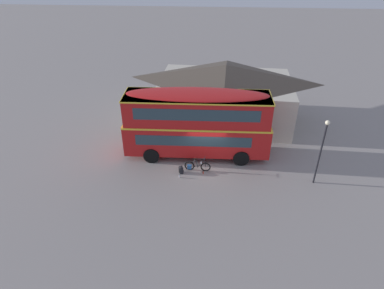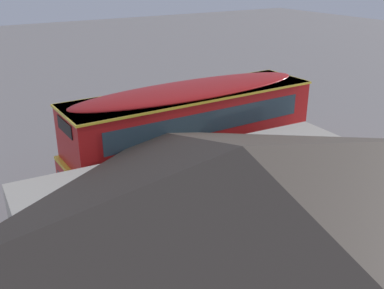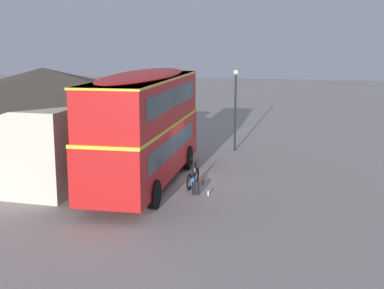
{
  "view_description": "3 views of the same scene",
  "coord_description": "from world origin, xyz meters",
  "px_view_note": "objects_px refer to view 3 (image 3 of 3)",
  "views": [
    {
      "loc": [
        0.36,
        -18.85,
        13.33
      ],
      "look_at": [
        -1.0,
        0.43,
        1.25
      ],
      "focal_mm": 31.34,
      "sensor_mm": 36.0,
      "label": 1
    },
    {
      "loc": [
        7.52,
        14.65,
        8.91
      ],
      "look_at": [
        -1.74,
        -0.52,
        1.63
      ],
      "focal_mm": 41.61,
      "sensor_mm": 36.0,
      "label": 2
    },
    {
      "loc": [
        -21.33,
        -5.3,
        6.1
      ],
      "look_at": [
        0.18,
        -0.62,
        1.64
      ],
      "focal_mm": 49.26,
      "sensor_mm": 36.0,
      "label": 3
    }
  ],
  "objects_px": {
    "water_bottle_red_squeeze": "(203,182)",
    "street_lamp": "(235,101)",
    "touring_bicycle": "(193,178)",
    "backpack_on_ground": "(196,188)",
    "double_decker_bus": "(145,123)",
    "water_bottle_clear_plastic": "(208,193)"
  },
  "relations": [
    {
      "from": "touring_bicycle",
      "to": "water_bottle_red_squeeze",
      "type": "xyz_separation_m",
      "value": [
        0.46,
        -0.34,
        -0.26
      ]
    },
    {
      "from": "street_lamp",
      "to": "double_decker_bus",
      "type": "bearing_deg",
      "value": 160.04
    },
    {
      "from": "backpack_on_ground",
      "to": "double_decker_bus",
      "type": "bearing_deg",
      "value": 69.06
    },
    {
      "from": "street_lamp",
      "to": "touring_bicycle",
      "type": "bearing_deg",
      "value": 174.38
    },
    {
      "from": "touring_bicycle",
      "to": "double_decker_bus",
      "type": "bearing_deg",
      "value": 92.87
    },
    {
      "from": "touring_bicycle",
      "to": "backpack_on_ground",
      "type": "distance_m",
      "value": 1.06
    },
    {
      "from": "touring_bicycle",
      "to": "backpack_on_ground",
      "type": "xyz_separation_m",
      "value": [
        -1.0,
        -0.33,
        -0.1
      ]
    },
    {
      "from": "water_bottle_clear_plastic",
      "to": "touring_bicycle",
      "type": "bearing_deg",
      "value": 38.39
    },
    {
      "from": "touring_bicycle",
      "to": "street_lamp",
      "type": "distance_m",
      "value": 7.89
    },
    {
      "from": "double_decker_bus",
      "to": "touring_bicycle",
      "type": "bearing_deg",
      "value": -87.13
    },
    {
      "from": "double_decker_bus",
      "to": "touring_bicycle",
      "type": "height_order",
      "value": "double_decker_bus"
    },
    {
      "from": "water_bottle_red_squeeze",
      "to": "street_lamp",
      "type": "relative_size",
      "value": 0.05
    },
    {
      "from": "double_decker_bus",
      "to": "street_lamp",
      "type": "xyz_separation_m",
      "value": [
        7.58,
        -2.75,
        0.12
      ]
    },
    {
      "from": "double_decker_bus",
      "to": "street_lamp",
      "type": "height_order",
      "value": "double_decker_bus"
    },
    {
      "from": "water_bottle_clear_plastic",
      "to": "water_bottle_red_squeeze",
      "type": "distance_m",
      "value": 1.6
    },
    {
      "from": "backpack_on_ground",
      "to": "water_bottle_clear_plastic",
      "type": "bearing_deg",
      "value": -97.13
    },
    {
      "from": "water_bottle_clear_plastic",
      "to": "water_bottle_red_squeeze",
      "type": "height_order",
      "value": "water_bottle_red_squeeze"
    },
    {
      "from": "water_bottle_red_squeeze",
      "to": "backpack_on_ground",
      "type": "bearing_deg",
      "value": 179.53
    },
    {
      "from": "double_decker_bus",
      "to": "touring_bicycle",
      "type": "distance_m",
      "value": 3.04
    },
    {
      "from": "double_decker_bus",
      "to": "water_bottle_clear_plastic",
      "type": "distance_m",
      "value": 3.94
    },
    {
      "from": "water_bottle_clear_plastic",
      "to": "water_bottle_red_squeeze",
      "type": "relative_size",
      "value": 0.96
    },
    {
      "from": "touring_bicycle",
      "to": "water_bottle_clear_plastic",
      "type": "bearing_deg",
      "value": -141.61
    }
  ]
}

